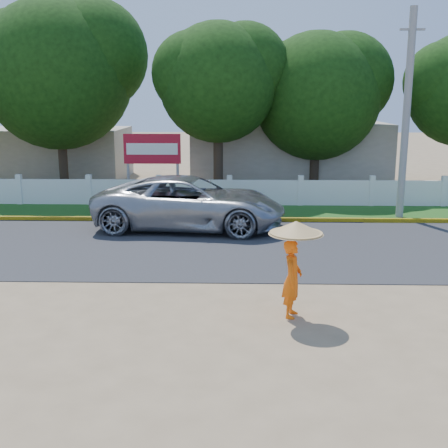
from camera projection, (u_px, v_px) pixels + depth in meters
name	position (u px, v px, depth m)	size (l,w,h in m)	color
ground	(222.00, 298.00, 13.01)	(120.00, 120.00, 0.00)	#9E8460
road	(226.00, 246.00, 17.39)	(60.00, 7.00, 0.02)	#38383A
grass_verge	(229.00, 212.00, 22.51)	(60.00, 3.50, 0.03)	#2D601E
curb	(228.00, 220.00, 20.84)	(40.00, 0.18, 0.16)	yellow
fence	(230.00, 193.00, 23.80)	(40.00, 0.10, 1.10)	silver
building_near	(287.00, 152.00, 30.12)	(10.00, 6.00, 3.20)	#B7AD99
building_far	(54.00, 154.00, 31.46)	(8.00, 5.00, 2.80)	#B7AD99
utility_pole	(406.00, 116.00, 20.71)	(0.28, 0.28, 7.69)	gray
vehicle	(190.00, 203.00, 19.59)	(3.05, 6.63, 1.84)	#A2A5AA
monk_with_parasol	(294.00, 255.00, 11.65)	(1.14, 1.14, 2.07)	#FA5F0D
billboard	(152.00, 152.00, 24.60)	(2.50, 0.13, 2.95)	gray
tree_row	(226.00, 86.00, 25.99)	(36.48, 8.34, 9.13)	#473828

